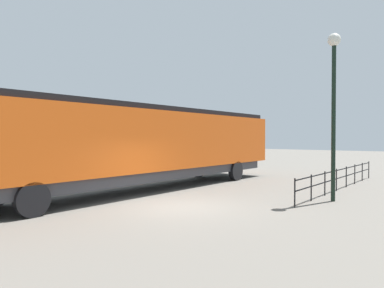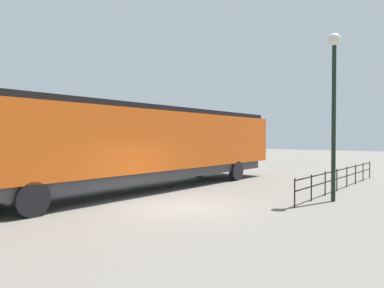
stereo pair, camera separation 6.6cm
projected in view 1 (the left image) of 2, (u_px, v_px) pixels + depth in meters
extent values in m
plane|color=#666059|center=(181.00, 207.00, 12.44)|extent=(120.00, 120.00, 0.00)
cube|color=#D15114|center=(143.00, 140.00, 16.28)|extent=(3.01, 18.62, 2.64)
cube|color=black|center=(233.00, 146.00, 22.41)|extent=(2.89, 2.95, 1.85)
cube|color=black|center=(143.00, 109.00, 16.25)|extent=(2.71, 17.88, 0.24)
cube|color=#38383D|center=(143.00, 174.00, 16.30)|extent=(2.71, 17.13, 0.45)
cylinder|color=black|center=(198.00, 168.00, 21.81)|extent=(0.30, 1.10, 1.10)
cylinder|color=black|center=(236.00, 171.00, 20.12)|extent=(0.30, 1.10, 1.10)
cylinder|color=black|center=(32.00, 200.00, 10.81)|extent=(0.30, 1.10, 1.10)
cylinder|color=black|center=(334.00, 123.00, 13.51)|extent=(0.16, 0.16, 6.05)
sphere|color=silver|center=(334.00, 40.00, 13.45)|extent=(0.49, 0.49, 0.49)
cube|color=black|center=(342.00, 169.00, 16.74)|extent=(0.04, 11.29, 0.04)
cube|color=black|center=(342.00, 177.00, 16.75)|extent=(0.04, 11.29, 0.04)
cylinder|color=black|center=(295.00, 193.00, 12.34)|extent=(0.05, 0.05, 1.03)
cylinder|color=black|center=(311.00, 188.00, 13.60)|extent=(0.05, 0.05, 1.03)
cylinder|color=black|center=(325.00, 183.00, 14.86)|extent=(0.05, 0.05, 1.03)
cylinder|color=black|center=(336.00, 180.00, 16.12)|extent=(0.05, 0.05, 1.03)
cylinder|color=black|center=(346.00, 177.00, 17.38)|extent=(0.05, 0.05, 1.03)
cylinder|color=black|center=(355.00, 174.00, 18.64)|extent=(0.05, 0.05, 1.03)
cylinder|color=black|center=(362.00, 172.00, 19.90)|extent=(0.05, 0.05, 1.03)
cylinder|color=black|center=(369.00, 170.00, 21.17)|extent=(0.05, 0.05, 1.03)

